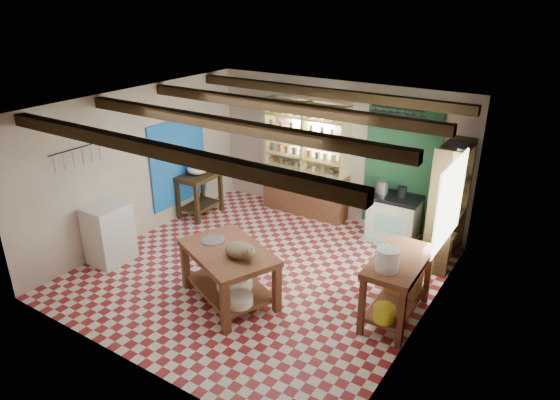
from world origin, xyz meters
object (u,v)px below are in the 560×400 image
Objects in this scene: work_table at (229,275)px; white_cabinet at (109,233)px; stove at (394,218)px; prep_table at (200,195)px; cat at (240,250)px; right_counter at (397,288)px.

work_table is 2.29m from white_cabinet.
stove is at bearing 90.46° from work_table.
cat is at bearing -40.85° from prep_table.
stove is at bearing 110.12° from right_counter.
white_cabinet is (-2.29, -0.18, 0.09)m from work_table.
stove is at bearing 42.00° from white_cabinet.
white_cabinet is at bearing -140.43° from stove.
stove is 1.00× the size of prep_table.
prep_table is (-2.27, 1.95, 0.03)m from work_table.
right_counter is 2.12m from cat.
stove is 1.92× the size of cat.
white_cabinet is 2.19× the size of cat.
cat is at bearing -110.52° from stove.
prep_table is at bearing 89.73° from white_cabinet.
right_counter is at bearing -16.28° from prep_table.
work_table is 2.99m from prep_table.
right_counter is (0.86, -2.12, 0.03)m from stove.
work_table is at bearing 4.83° from white_cabinet.
cat is (0.25, -0.05, 0.49)m from work_table.
white_cabinet is at bearing -168.65° from right_counter.
right_counter is 2.84× the size of cat.
right_counter is (4.40, 1.04, -0.03)m from white_cabinet.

